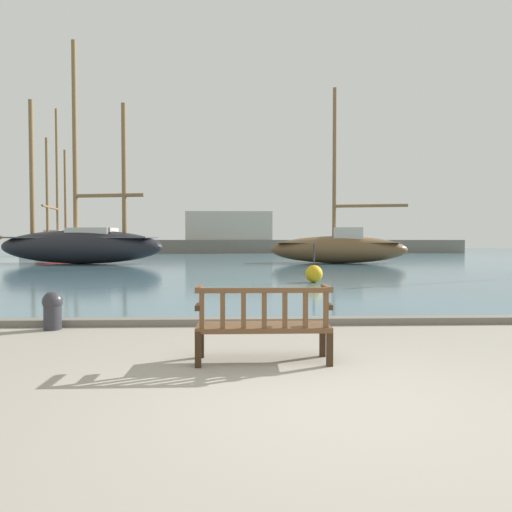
{
  "coord_description": "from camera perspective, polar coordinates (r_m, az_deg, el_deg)",
  "views": [
    {
      "loc": [
        -0.75,
        -4.07,
        1.46
      ],
      "look_at": [
        -0.23,
        10.0,
        1.0
      ],
      "focal_mm": 32.0,
      "sensor_mm": 36.0,
      "label": 1
    }
  ],
  "objects": [
    {
      "name": "ground_plane",
      "position": [
        4.39,
        8.21,
        -17.56
      ],
      "size": [
        160.0,
        160.0,
        0.0
      ],
      "primitive_type": "plane",
      "color": "gray"
    },
    {
      "name": "harbor_water",
      "position": [
        48.1,
        -1.21,
        0.17
      ],
      "size": [
        100.0,
        80.0,
        0.08
      ],
      "primitive_type": "cube",
      "color": "slate",
      "rests_on": "ground"
    },
    {
      "name": "sailboat_outer_starboard",
      "position": [
        48.99,
        -23.61,
        1.63
      ],
      "size": [
        3.96,
        11.71,
        14.4
      ],
      "color": "maroon",
      "rests_on": "harbor_water"
    },
    {
      "name": "sailboat_far_starboard",
      "position": [
        29.04,
        10.23,
        1.09
      ],
      "size": [
        8.81,
        4.12,
        10.91
      ],
      "color": "brown",
      "rests_on": "harbor_water"
    },
    {
      "name": "mooring_bollard",
      "position": [
        8.27,
        -24.08,
        -6.03
      ],
      "size": [
        0.33,
        0.33,
        0.63
      ],
      "color": "#2D2D33",
      "rests_on": "ground"
    },
    {
      "name": "quay_edge_kerb",
      "position": [
        8.08,
        3.27,
        -8.11
      ],
      "size": [
        40.0,
        0.3,
        0.12
      ],
      "primitive_type": "cube",
      "color": "slate",
      "rests_on": "ground"
    },
    {
      "name": "sailboat_mid_starboard",
      "position": [
        29.93,
        -21.1,
        1.53
      ],
      "size": [
        12.22,
        4.71,
        13.54
      ],
      "color": "black",
      "rests_on": "harbor_water"
    },
    {
      "name": "far_breakwater",
      "position": [
        53.42,
        -1.82,
        1.82
      ],
      "size": [
        51.15,
        2.4,
        4.91
      ],
      "color": "slate",
      "rests_on": "ground"
    },
    {
      "name": "channel_buoy",
      "position": [
        15.37,
        7.25,
        -2.18
      ],
      "size": [
        0.58,
        0.58,
        1.28
      ],
      "color": "gold",
      "rests_on": "harbor_water"
    },
    {
      "name": "park_bench",
      "position": [
        5.52,
        0.92,
        -8.44
      ],
      "size": [
        1.6,
        0.53,
        0.92
      ],
      "color": "#322113",
      "rests_on": "ground"
    }
  ]
}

